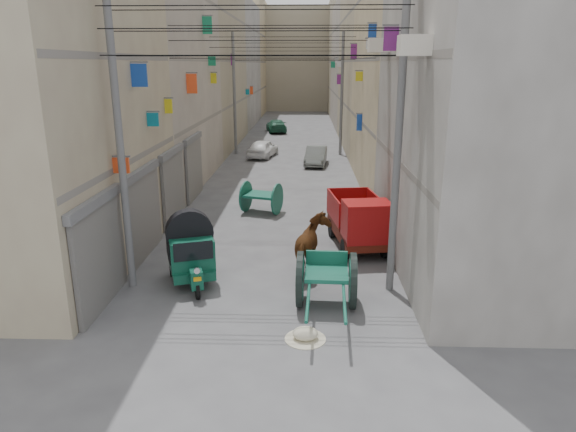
{
  "coord_description": "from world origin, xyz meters",
  "views": [
    {
      "loc": [
        1.25,
        -7.16,
        6.01
      ],
      "look_at": [
        0.77,
        6.5,
        1.94
      ],
      "focal_mm": 32.0,
      "sensor_mm": 36.0,
      "label": 1
    }
  ],
  "objects_px": {
    "auto_rickshaw": "(190,250)",
    "feed_sack": "(305,334)",
    "tonga_cart": "(326,279)",
    "distant_car_white": "(263,148)",
    "distant_car_green": "(276,126)",
    "distant_car_grey": "(316,156)",
    "horse": "(312,247)",
    "second_cart": "(261,197)",
    "mini_truck": "(360,225)"
  },
  "relations": [
    {
      "from": "second_cart",
      "to": "feed_sack",
      "type": "height_order",
      "value": "second_cart"
    },
    {
      "from": "feed_sack",
      "to": "distant_car_green",
      "type": "distance_m",
      "value": 36.8
    },
    {
      "from": "auto_rickshaw",
      "to": "feed_sack",
      "type": "height_order",
      "value": "auto_rickshaw"
    },
    {
      "from": "distant_car_white",
      "to": "distant_car_green",
      "type": "xyz_separation_m",
      "value": [
        0.15,
        13.11,
        -0.02
      ]
    },
    {
      "from": "second_cart",
      "to": "distant_car_grey",
      "type": "bearing_deg",
      "value": 94.49
    },
    {
      "from": "auto_rickshaw",
      "to": "feed_sack",
      "type": "xyz_separation_m",
      "value": [
        3.26,
        -3.11,
        -0.81
      ]
    },
    {
      "from": "auto_rickshaw",
      "to": "horse",
      "type": "distance_m",
      "value": 3.52
    },
    {
      "from": "feed_sack",
      "to": "mini_truck",
      "type": "bearing_deg",
      "value": 72.97
    },
    {
      "from": "tonga_cart",
      "to": "distant_car_white",
      "type": "distance_m",
      "value": 22.15
    },
    {
      "from": "horse",
      "to": "distant_car_white",
      "type": "bearing_deg",
      "value": -72.78
    },
    {
      "from": "auto_rickshaw",
      "to": "distant_car_grey",
      "type": "relative_size",
      "value": 0.7
    },
    {
      "from": "distant_car_green",
      "to": "distant_car_grey",
      "type": "bearing_deg",
      "value": 92.61
    },
    {
      "from": "tonga_cart",
      "to": "horse",
      "type": "relative_size",
      "value": 1.6
    },
    {
      "from": "horse",
      "to": "distant_car_green",
      "type": "distance_m",
      "value": 33.03
    },
    {
      "from": "distant_car_white",
      "to": "mini_truck",
      "type": "bearing_deg",
      "value": 117.53
    },
    {
      "from": "tonga_cart",
      "to": "feed_sack",
      "type": "relative_size",
      "value": 5.53
    },
    {
      "from": "tonga_cart",
      "to": "distant_car_white",
      "type": "bearing_deg",
      "value": 101.23
    },
    {
      "from": "horse",
      "to": "distant_car_grey",
      "type": "xyz_separation_m",
      "value": [
        0.4,
        17.16,
        -0.29
      ]
    },
    {
      "from": "distant_car_white",
      "to": "distant_car_green",
      "type": "distance_m",
      "value": 13.11
    },
    {
      "from": "distant_car_green",
      "to": "horse",
      "type": "bearing_deg",
      "value": 85.73
    },
    {
      "from": "distant_car_grey",
      "to": "distant_car_green",
      "type": "bearing_deg",
      "value": 107.55
    },
    {
      "from": "mini_truck",
      "to": "feed_sack",
      "type": "height_order",
      "value": "mini_truck"
    },
    {
      "from": "feed_sack",
      "to": "distant_car_white",
      "type": "bearing_deg",
      "value": 97.0
    },
    {
      "from": "mini_truck",
      "to": "second_cart",
      "type": "bearing_deg",
      "value": 121.65
    },
    {
      "from": "feed_sack",
      "to": "horse",
      "type": "distance_m",
      "value": 3.87
    },
    {
      "from": "tonga_cart",
      "to": "feed_sack",
      "type": "bearing_deg",
      "value": -104.8
    },
    {
      "from": "feed_sack",
      "to": "distant_car_grey",
      "type": "distance_m",
      "value": 20.97
    },
    {
      "from": "auto_rickshaw",
      "to": "distant_car_white",
      "type": "height_order",
      "value": "auto_rickshaw"
    },
    {
      "from": "distant_car_grey",
      "to": "auto_rickshaw",
      "type": "bearing_deg",
      "value": -96.62
    },
    {
      "from": "auto_rickshaw",
      "to": "second_cart",
      "type": "xyz_separation_m",
      "value": [
        1.4,
        7.13,
        -0.26
      ]
    },
    {
      "from": "feed_sack",
      "to": "horse",
      "type": "bearing_deg",
      "value": 87.1
    },
    {
      "from": "distant_car_white",
      "to": "tonga_cart",
      "type": "bearing_deg",
      "value": 111.6
    },
    {
      "from": "horse",
      "to": "distant_car_grey",
      "type": "relative_size",
      "value": 0.59
    },
    {
      "from": "mini_truck",
      "to": "horse",
      "type": "distance_m",
      "value": 2.61
    },
    {
      "from": "auto_rickshaw",
      "to": "horse",
      "type": "height_order",
      "value": "horse"
    },
    {
      "from": "tonga_cart",
      "to": "distant_car_grey",
      "type": "bearing_deg",
      "value": 92.15
    },
    {
      "from": "distant_car_white",
      "to": "distant_car_green",
      "type": "relative_size",
      "value": 0.88
    },
    {
      "from": "auto_rickshaw",
      "to": "feed_sack",
      "type": "distance_m",
      "value": 4.58
    },
    {
      "from": "feed_sack",
      "to": "distant_car_white",
      "type": "height_order",
      "value": "distant_car_white"
    },
    {
      "from": "mini_truck",
      "to": "distant_car_white",
      "type": "bearing_deg",
      "value": 96.68
    },
    {
      "from": "horse",
      "to": "distant_car_grey",
      "type": "height_order",
      "value": "horse"
    },
    {
      "from": "horse",
      "to": "second_cart",
      "type": "bearing_deg",
      "value": -63.97
    },
    {
      "from": "feed_sack",
      "to": "second_cart",
      "type": "bearing_deg",
      "value": 100.3
    },
    {
      "from": "horse",
      "to": "distant_car_white",
      "type": "height_order",
      "value": "horse"
    },
    {
      "from": "auto_rickshaw",
      "to": "distant_car_grey",
      "type": "xyz_separation_m",
      "value": [
        3.85,
        17.84,
        -0.4
      ]
    },
    {
      "from": "second_cart",
      "to": "distant_car_grey",
      "type": "xyz_separation_m",
      "value": [
        2.45,
        10.71,
        -0.13
      ]
    },
    {
      "from": "feed_sack",
      "to": "tonga_cart",
      "type": "bearing_deg",
      "value": 72.86
    },
    {
      "from": "second_cart",
      "to": "horse",
      "type": "bearing_deg",
      "value": -54.94
    },
    {
      "from": "auto_rickshaw",
      "to": "feed_sack",
      "type": "relative_size",
      "value": 4.09
    },
    {
      "from": "distant_car_grey",
      "to": "distant_car_green",
      "type": "height_order",
      "value": "distant_car_green"
    }
  ]
}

